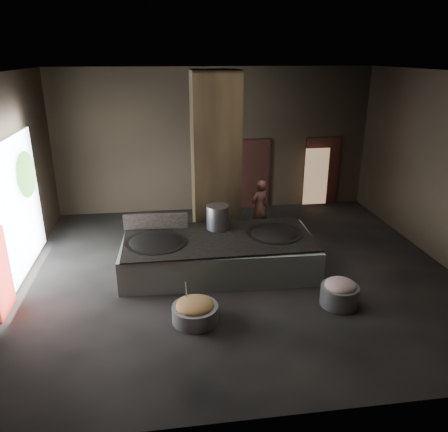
{
  "coord_description": "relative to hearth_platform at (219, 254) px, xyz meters",
  "views": [
    {
      "loc": [
        -1.65,
        -9.18,
        4.89
      ],
      "look_at": [
        -0.29,
        0.41,
        1.25
      ],
      "focal_mm": 35.0,
      "sensor_mm": 36.0,
      "label": 1
    }
  ],
  "objects": [
    {
      "name": "floor",
      "position": [
        0.46,
        -0.12,
        -0.44
      ],
      "size": [
        10.0,
        9.0,
        0.1
      ],
      "primitive_type": "cube",
      "color": "black",
      "rests_on": "ground"
    },
    {
      "name": "ceiling",
      "position": [
        0.46,
        -0.12,
        4.16
      ],
      "size": [
        10.0,
        9.0,
        0.1
      ],
      "primitive_type": "cube",
      "color": "black",
      "rests_on": "back_wall"
    },
    {
      "name": "back_wall",
      "position": [
        0.46,
        4.43,
        1.86
      ],
      "size": [
        10.0,
        0.1,
        4.5
      ],
      "primitive_type": "cube",
      "color": "black",
      "rests_on": "ground"
    },
    {
      "name": "front_wall",
      "position": [
        0.46,
        -4.67,
        1.86
      ],
      "size": [
        10.0,
        0.1,
        4.5
      ],
      "primitive_type": "cube",
      "color": "black",
      "rests_on": "ground"
    },
    {
      "name": "pillar",
      "position": [
        0.16,
        1.78,
        1.86
      ],
      "size": [
        1.2,
        1.2,
        4.5
      ],
      "primitive_type": "cube",
      "color": "black",
      "rests_on": "ground"
    },
    {
      "name": "hearth_platform",
      "position": [
        0.0,
        0.0,
        0.0
      ],
      "size": [
        4.57,
        2.33,
        0.78
      ],
      "primitive_type": "cube",
      "rotation": [
        0.0,
        0.0,
        -0.04
      ],
      "color": "#A5B6A4",
      "rests_on": "ground"
    },
    {
      "name": "platform_cap",
      "position": [
        0.0,
        0.0,
        0.43
      ],
      "size": [
        4.38,
        2.1,
        0.03
      ],
      "primitive_type": "cube",
      "color": "black",
      "rests_on": "hearth_platform"
    },
    {
      "name": "wok_left",
      "position": [
        -1.45,
        -0.05,
        0.36
      ],
      "size": [
        1.41,
        1.41,
        0.39
      ],
      "primitive_type": "ellipsoid",
      "color": "black",
      "rests_on": "hearth_platform"
    },
    {
      "name": "wok_left_rim",
      "position": [
        -1.45,
        -0.05,
        0.43
      ],
      "size": [
        1.44,
        1.44,
        0.05
      ],
      "primitive_type": "cylinder",
      "color": "black",
      "rests_on": "hearth_platform"
    },
    {
      "name": "wok_right",
      "position": [
        1.35,
        0.05,
        0.36
      ],
      "size": [
        1.31,
        1.31,
        0.37
      ],
      "primitive_type": "ellipsoid",
      "color": "black",
      "rests_on": "hearth_platform"
    },
    {
      "name": "wok_right_rim",
      "position": [
        1.35,
        0.05,
        0.43
      ],
      "size": [
        1.34,
        1.34,
        0.05
      ],
      "primitive_type": "cylinder",
      "color": "black",
      "rests_on": "hearth_platform"
    },
    {
      "name": "stock_pot",
      "position": [
        0.05,
        0.55,
        0.74
      ],
      "size": [
        0.55,
        0.55,
        0.58
      ],
      "primitive_type": "cylinder",
      "color": "#929599",
      "rests_on": "hearth_platform"
    },
    {
      "name": "splash_guard",
      "position": [
        -1.45,
        0.75,
        0.64
      ],
      "size": [
        1.56,
        0.12,
        0.39
      ],
      "primitive_type": "cube",
      "rotation": [
        0.0,
        0.0,
        -0.04
      ],
      "color": "black",
      "rests_on": "hearth_platform"
    },
    {
      "name": "cook",
      "position": [
        1.43,
        2.03,
        0.41
      ],
      "size": [
        0.69,
        0.61,
        1.59
      ],
      "primitive_type": "imported",
      "rotation": [
        0.0,
        0.0,
        3.67
      ],
      "color": "#91564A",
      "rests_on": "ground"
    },
    {
      "name": "veg_basin",
      "position": [
        -0.73,
        -2.07,
        -0.22
      ],
      "size": [
        1.14,
        1.14,
        0.33
      ],
      "primitive_type": "cylinder",
      "rotation": [
        0.0,
        0.0,
        0.33
      ],
      "color": "gray",
      "rests_on": "ground"
    },
    {
      "name": "veg_fill",
      "position": [
        -0.73,
        -2.07,
        -0.04
      ],
      "size": [
        0.73,
        0.73,
        0.23
      ],
      "primitive_type": "ellipsoid",
      "color": "olive",
      "rests_on": "veg_basin"
    },
    {
      "name": "ladle",
      "position": [
        -0.88,
        -1.92,
        0.16
      ],
      "size": [
        0.06,
        0.36,
        0.64
      ],
      "primitive_type": "cylinder",
      "rotation": [
        0.49,
        0.0,
        -0.11
      ],
      "color": "#929599",
      "rests_on": "veg_basin"
    },
    {
      "name": "meat_basin",
      "position": [
        2.25,
        -1.9,
        -0.18
      ],
      "size": [
        0.91,
        0.91,
        0.43
      ],
      "primitive_type": "cylinder",
      "rotation": [
        0.0,
        0.0,
        -0.2
      ],
      "color": "gray",
      "rests_on": "ground"
    },
    {
      "name": "meat_fill",
      "position": [
        2.25,
        -1.9,
        0.06
      ],
      "size": [
        0.64,
        0.64,
        0.25
      ],
      "primitive_type": "ellipsoid",
      "color": "#B26B6C",
      "rests_on": "meat_basin"
    },
    {
      "name": "doorway_near",
      "position": [
        1.66,
        4.33,
        0.71
      ],
      "size": [
        1.18,
        0.08,
        2.38
      ],
      "primitive_type": "cube",
      "color": "black",
      "rests_on": "ground"
    },
    {
      "name": "doorway_near_glow",
      "position": [
        1.36,
        4.51,
        0.66
      ],
      "size": [
        0.76,
        0.04,
        1.81
      ],
      "primitive_type": "cube",
      "color": "#8C6647",
      "rests_on": "ground"
    },
    {
      "name": "doorway_far",
      "position": [
        4.06,
        4.33,
        0.71
      ],
      "size": [
        1.18,
        0.08,
        2.38
      ],
      "primitive_type": "cube",
      "color": "black",
      "rests_on": "ground"
    },
    {
      "name": "doorway_far_glow",
      "position": [
        3.76,
        4.04,
        0.66
      ],
      "size": [
        0.8,
        0.04,
        1.89
      ],
      "primitive_type": "cube",
      "color": "#8C6647",
      "rests_on": "ground"
    },
    {
      "name": "left_opening",
      "position": [
        -4.49,
        0.08,
        1.21
      ],
      "size": [
        0.04,
        4.2,
        3.1
      ],
      "primitive_type": "cube",
      "color": "white",
      "rests_on": "ground"
    },
    {
      "name": "pavilion_sliver",
      "position": [
        -4.42,
        -1.22,
        0.46
      ],
      "size": [
        0.05,
        0.9,
        1.7
      ],
      "primitive_type": "cube",
      "color": "maroon",
      "rests_on": "ground"
    },
    {
      "name": "tree_silhouette",
      "position": [
        -4.39,
        1.18,
        1.81
      ],
      "size": [
        0.28,
        1.1,
        1.1
      ],
      "primitive_type": "ellipsoid",
      "color": "#194714",
      "rests_on": "left_opening"
    }
  ]
}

